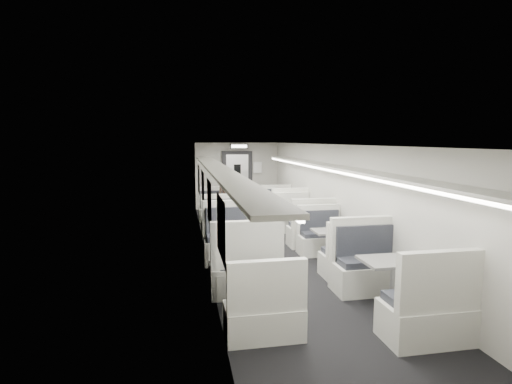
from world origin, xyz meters
name	(u,v)px	position (x,y,z in m)	size (l,w,h in m)	color
room	(275,200)	(0.00, 0.00, 1.20)	(3.24, 12.24, 2.64)	black
booth_left_a	(217,214)	(-1.00, 3.16, 0.35)	(0.97, 1.96, 1.05)	silver
booth_left_b	(224,228)	(-1.00, 1.14, 0.36)	(1.00, 2.02, 1.08)	silver
booth_left_c	(238,253)	(-1.00, -1.28, 0.42)	(1.16, 2.35, 1.26)	silver
booth_left_d	(254,289)	(-1.00, -2.91, 0.36)	(0.99, 2.00, 1.07)	silver
booth_right_a	(283,212)	(1.00, 3.11, 0.35)	(0.98, 1.98, 1.06)	silver
booth_right_b	(301,223)	(1.00, 1.29, 0.39)	(1.07, 2.18, 1.17)	silver
booth_right_c	(333,247)	(1.00, -0.94, 0.36)	(0.99, 2.01, 1.07)	silver
booth_right_d	(393,285)	(1.00, -3.27, 0.41)	(1.12, 2.28, 1.22)	silver
passenger	(227,198)	(-0.68, 3.32, 0.79)	(0.58, 0.38, 1.58)	black
window_a	(199,179)	(-1.49, 3.40, 1.35)	(0.02, 1.18, 0.84)	black
window_b	(203,188)	(-1.49, 1.20, 1.35)	(0.02, 1.18, 0.84)	black
window_c	(209,202)	(-1.49, -1.00, 1.35)	(0.02, 1.18, 0.84)	black
window_d	(221,228)	(-1.49, -3.20, 1.35)	(0.02, 1.18, 0.84)	black
luggage_rack_left	(219,169)	(-1.24, -0.30, 1.92)	(0.46, 10.40, 0.09)	silver
luggage_rack_right	(335,167)	(1.24, -0.30, 1.92)	(0.46, 10.40, 0.09)	silver
vestibule_door	(237,180)	(0.00, 5.93, 1.04)	(1.10, 0.13, 2.10)	black
exit_sign	(239,146)	(0.00, 5.44, 2.28)	(0.62, 0.12, 0.16)	black
wall_notice	(258,167)	(0.75, 5.92, 1.50)	(0.32, 0.02, 0.40)	white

